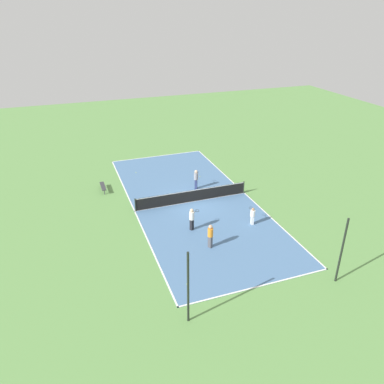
{
  "coord_description": "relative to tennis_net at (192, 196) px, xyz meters",
  "views": [
    {
      "loc": [
        9.21,
        25.67,
        14.43
      ],
      "look_at": [
        0.0,
        0.0,
        0.9
      ],
      "focal_mm": 35.0,
      "sensor_mm": 36.0,
      "label": 1
    }
  ],
  "objects": [
    {
      "name": "player_baseline_gray",
      "position": [
        -1.17,
        -2.21,
        0.46
      ],
      "size": [
        0.74,
        0.98,
        1.76
      ],
      "rotation": [
        0.0,
        0.0,
        4.21
      ],
      "color": "navy",
      "rests_on": "court_surface"
    },
    {
      "name": "tennis_ball_midcourt",
      "position": [
        -2.39,
        -4.45,
        -0.52
      ],
      "size": [
        0.07,
        0.07,
        0.07
      ],
      "primitive_type": "sphere",
      "color": "#CCE033",
      "rests_on": "court_surface"
    },
    {
      "name": "tennis_ball_right_alley",
      "position": [
        3.74,
        9.58,
        -0.52
      ],
      "size": [
        0.07,
        0.07,
        0.07
      ],
      "primitive_type": "sphere",
      "color": "#CCE033",
      "rests_on": "court_surface"
    },
    {
      "name": "player_near_white",
      "position": [
        -2.97,
        4.85,
        0.21
      ],
      "size": [
        0.55,
        0.98,
        1.36
      ],
      "rotation": [
        0.0,
        0.0,
        4.46
      ],
      "color": "white",
      "rests_on": "court_surface"
    },
    {
      "name": "fence_post_back_left",
      "position": [
        -4.57,
        12.19,
        1.54
      ],
      "size": [
        0.12,
        0.12,
        4.24
      ],
      "color": "black",
      "rests_on": "ground_plane"
    },
    {
      "name": "tennis_ball_left_sideline",
      "position": [
        0.71,
        -1.31,
        -0.52
      ],
      "size": [
        0.07,
        0.07,
        0.07
      ],
      "primitive_type": "sphere",
      "color": "#CCE033",
      "rests_on": "court_surface"
    },
    {
      "name": "bench",
      "position": [
        6.6,
        -4.59,
        -0.18
      ],
      "size": [
        0.36,
        1.84,
        0.45
      ],
      "rotation": [
        0.0,
        0.0,
        1.57
      ],
      "color": "#333338",
      "rests_on": "ground_plane"
    },
    {
      "name": "fence_post_back_right",
      "position": [
        4.57,
        12.19,
        1.54
      ],
      "size": [
        0.12,
        0.12,
        4.24
      ],
      "color": "black",
      "rests_on": "ground_plane"
    },
    {
      "name": "tennis_ball_near_net",
      "position": [
        3.11,
        -7.4,
        -0.52
      ],
      "size": [
        0.07,
        0.07,
        0.07
      ],
      "primitive_type": "sphere",
      "color": "#CCE033",
      "rests_on": "court_surface"
    },
    {
      "name": "court_surface",
      "position": [
        0.0,
        0.0,
        -0.56
      ],
      "size": [
        9.69,
        22.35,
        0.02
      ],
      "color": "#4C729E",
      "rests_on": "ground_plane"
    },
    {
      "name": "player_center_orange",
      "position": [
        1.06,
        6.54,
        0.43
      ],
      "size": [
        0.49,
        0.49,
        1.71
      ],
      "rotation": [
        0.0,
        0.0,
        5.2
      ],
      "color": "#4C4C51",
      "rests_on": "court_surface"
    },
    {
      "name": "tennis_net",
      "position": [
        0.0,
        0.0,
        0.0
      ],
      "size": [
        9.49,
        0.1,
        1.09
      ],
      "color": "black",
      "rests_on": "court_surface"
    },
    {
      "name": "ground_plane",
      "position": [
        0.0,
        0.0,
        -0.57
      ],
      "size": [
        80.0,
        80.0,
        0.0
      ],
      "primitive_type": "plane",
      "color": "#60934C"
    },
    {
      "name": "player_far_white",
      "position": [
        1.47,
        4.06,
        0.43
      ],
      "size": [
        0.97,
        0.75,
        1.71
      ],
      "rotation": [
        0.0,
        0.0,
        3.66
      ],
      "color": "black",
      "rests_on": "court_surface"
    }
  ]
}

